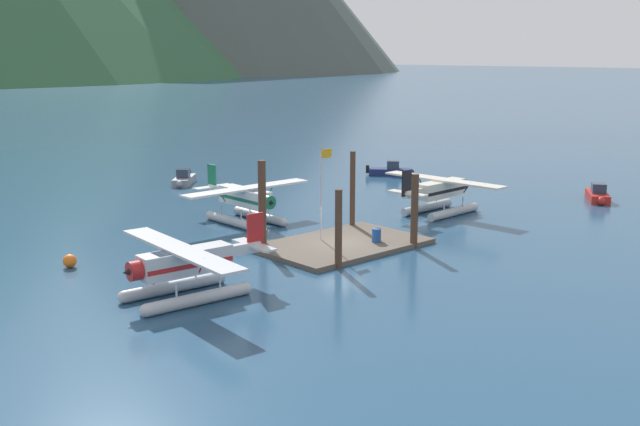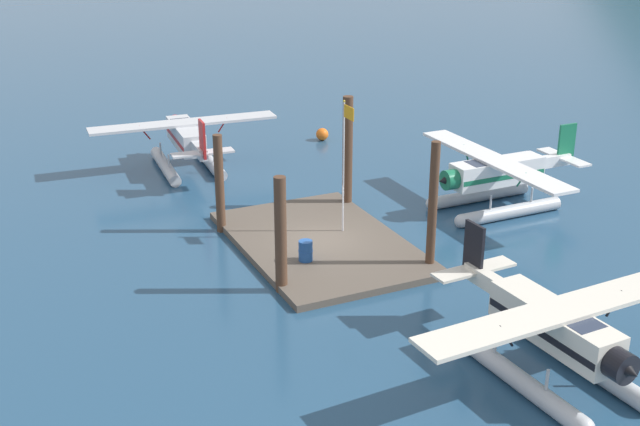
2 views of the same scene
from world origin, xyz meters
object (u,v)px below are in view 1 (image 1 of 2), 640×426
at_px(flagpole, 322,182).
at_px(boat_red_open_se, 598,195).
at_px(seaplane_white_bow_centre, 245,202).
at_px(boat_grey_open_north, 184,179).
at_px(seaplane_cream_stbd_fwd, 441,193).
at_px(fuel_drum, 376,235).
at_px(mooring_buoy, 70,261).
at_px(seaplane_silver_port_aft, 185,268).
at_px(boat_navy_open_east, 391,171).

bearing_deg(flagpole, boat_red_open_se, -9.98).
distance_m(seaplane_white_bow_centre, boat_grey_open_north, 18.01).
distance_m(seaplane_white_bow_centre, boat_red_open_se, 29.87).
height_order(seaplane_cream_stbd_fwd, seaplane_white_bow_centre, same).
bearing_deg(fuel_drum, boat_grey_open_north, 83.26).
xyz_separation_m(fuel_drum, mooring_buoy, (-16.55, 8.53, -0.35)).
bearing_deg(boat_red_open_se, flagpole, 170.02).
xyz_separation_m(mooring_buoy, seaplane_white_bow_centre, (14.41, 2.53, 1.19)).
height_order(seaplane_silver_port_aft, boat_navy_open_east, seaplane_silver_port_aft).
height_order(mooring_buoy, boat_grey_open_north, boat_grey_open_north).
distance_m(flagpole, boat_red_open_se, 27.49).
relative_size(flagpole, boat_grey_open_north, 1.47).
distance_m(seaplane_cream_stbd_fwd, boat_grey_open_north, 25.69).
distance_m(flagpole, fuel_drum, 4.82).
relative_size(seaplane_white_bow_centre, boat_navy_open_east, 2.50).
xyz_separation_m(seaplane_cream_stbd_fwd, boat_navy_open_east, (10.87, 15.06, -1.09)).
bearing_deg(fuel_drum, boat_red_open_se, -4.39).
bearing_deg(mooring_buoy, flagpole, -21.55).
relative_size(seaplane_silver_port_aft, boat_red_open_se, 2.44).
relative_size(flagpole, mooring_buoy, 7.71).
relative_size(seaplane_white_bow_centre, boat_red_open_se, 2.43).
xyz_separation_m(flagpole, boat_navy_open_east, (23.88, 15.90, -3.56)).
distance_m(seaplane_silver_port_aft, seaplane_white_bow_centre, 17.18).
height_order(boat_red_open_se, boat_navy_open_east, same).
relative_size(seaplane_cream_stbd_fwd, boat_red_open_se, 2.44).
bearing_deg(seaplane_silver_port_aft, boat_red_open_se, -1.66).
relative_size(mooring_buoy, boat_red_open_se, 0.18).
distance_m(seaplane_cream_stbd_fwd, seaplane_white_bow_centre, 15.00).
relative_size(seaplane_silver_port_aft, seaplane_white_bow_centre, 1.01).
bearing_deg(seaplane_white_bow_centre, flagpole, -89.70).
distance_m(flagpole, seaplane_cream_stbd_fwd, 13.26).
height_order(flagpole, mooring_buoy, flagpole).
relative_size(mooring_buoy, seaplane_white_bow_centre, 0.07).
bearing_deg(seaplane_silver_port_aft, boat_navy_open_east, 28.18).
bearing_deg(seaplane_white_bow_centre, seaplane_cream_stbd_fwd, -29.56).
bearing_deg(seaplane_white_bow_centre, fuel_drum, -79.09).
distance_m(fuel_drum, boat_red_open_se, 24.83).
xyz_separation_m(seaplane_silver_port_aft, boat_grey_open_north, (17.92, 28.95, -1.09)).
distance_m(mooring_buoy, seaplane_white_bow_centre, 14.68).
xyz_separation_m(mooring_buoy, boat_navy_open_east, (38.34, 10.20, 0.10)).
bearing_deg(flagpole, seaplane_white_bow_centre, 90.30).
bearing_deg(boat_grey_open_north, mooring_buoy, -135.32).
distance_m(fuel_drum, seaplane_white_bow_centre, 11.30).
height_order(flagpole, seaplane_white_bow_centre, flagpole).
bearing_deg(fuel_drum, mooring_buoy, 152.73).
xyz_separation_m(boat_red_open_se, boat_navy_open_east, (-2.97, 20.63, 0.00)).
bearing_deg(mooring_buoy, seaplane_silver_port_aft, -78.11).
relative_size(mooring_buoy, boat_grey_open_north, 0.19).
bearing_deg(flagpole, mooring_buoy, 158.45).
bearing_deg(mooring_buoy, boat_red_open_se, -14.17).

